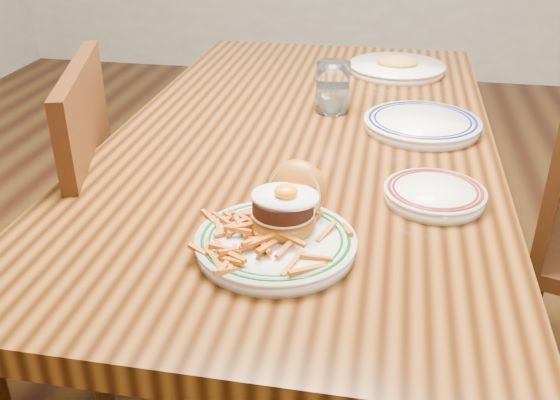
% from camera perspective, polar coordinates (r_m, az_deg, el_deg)
% --- Properties ---
extents(floor, '(6.00, 6.00, 0.00)m').
position_cam_1_polar(floor, '(1.86, 1.76, -15.77)').
color(floor, black).
rests_on(floor, ground).
extents(table, '(0.85, 1.60, 0.75)m').
position_cam_1_polar(table, '(1.48, 2.13, 3.14)').
color(table, black).
rests_on(table, floor).
extents(chair_left, '(0.55, 0.55, 0.93)m').
position_cam_1_polar(chair_left, '(1.54, -20.39, -4.57)').
color(chair_left, '#401C0D').
rests_on(chair_left, floor).
extents(main_plate, '(0.25, 0.27, 0.12)m').
position_cam_1_polar(main_plate, '(0.98, -0.06, -2.62)').
color(main_plate, silver).
rests_on(main_plate, table).
extents(side_plate, '(0.18, 0.19, 0.03)m').
position_cam_1_polar(side_plate, '(1.16, 13.95, 0.57)').
color(side_plate, silver).
rests_on(side_plate, table).
extents(rear_plate, '(0.27, 0.27, 0.03)m').
position_cam_1_polar(rear_plate, '(1.48, 12.85, 6.85)').
color(rear_plate, silver).
rests_on(rear_plate, table).
extents(water_glass, '(0.08, 0.08, 0.12)m').
position_cam_1_polar(water_glass, '(1.55, 4.84, 9.97)').
color(water_glass, white).
rests_on(water_glass, table).
extents(far_plate, '(0.28, 0.28, 0.05)m').
position_cam_1_polar(far_plate, '(1.91, 10.62, 11.84)').
color(far_plate, silver).
rests_on(far_plate, table).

